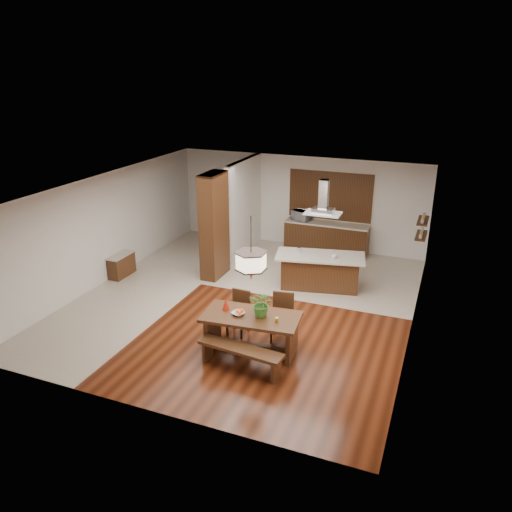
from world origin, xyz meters
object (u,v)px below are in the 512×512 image
at_px(dining_table, 251,325).
at_px(pendant_lantern, 251,249).
at_px(foliage_plant, 262,304).
at_px(fruit_bowl, 238,313).
at_px(dining_bench, 241,358).
at_px(range_hood, 324,197).
at_px(microwave, 302,215).
at_px(dining_chair_left, 238,313).
at_px(dining_chair_right, 282,318).
at_px(kitchen_island, 320,271).
at_px(island_cup, 334,256).
at_px(hallway_console, 122,265).

xyz_separation_m(dining_table, pendant_lantern, (0.00, 0.00, 1.65)).
bearing_deg(foliage_plant, fruit_bowl, -164.84).
bearing_deg(dining_bench, range_hood, 84.14).
bearing_deg(fruit_bowl, dining_table, 16.11).
bearing_deg(fruit_bowl, microwave, 95.27).
relative_size(dining_table, microwave, 3.57).
distance_m(dining_chair_left, dining_chair_right, 0.98).
bearing_deg(range_hood, kitchen_island, -90.00).
height_order(dining_chair_left, microwave, microwave).
height_order(dining_chair_left, foliage_plant, foliage_plant).
distance_m(dining_chair_left, pendant_lantern, 1.92).
bearing_deg(dining_table, foliage_plant, 13.99).
bearing_deg(fruit_bowl, range_hood, 78.15).
bearing_deg(foliage_plant, dining_chair_right, 69.55).
bearing_deg(kitchen_island, pendant_lantern, -109.63).
xyz_separation_m(kitchen_island, island_cup, (0.37, -0.11, 0.51)).
height_order(dining_chair_right, microwave, microwave).
height_order(dining_bench, dining_chair_right, dining_chair_right).
xyz_separation_m(hallway_console, dining_bench, (4.90, -2.98, -0.07)).
height_order(dining_chair_right, fruit_bowl, dining_chair_right).
bearing_deg(dining_chair_right, range_hood, 78.79).
relative_size(pendant_lantern, microwave, 2.29).
height_order(hallway_console, foliage_plant, foliage_plant).
relative_size(dining_bench, dining_chair_left, 1.77).
distance_m(foliage_plant, microwave, 6.29).
bearing_deg(foliage_plant, island_cup, 78.95).
distance_m(dining_chair_left, kitchen_island, 3.16).
bearing_deg(pendant_lantern, dining_chair_right, 56.00).
bearing_deg(hallway_console, dining_bench, -31.32).
distance_m(foliage_plant, fruit_bowl, 0.54).
bearing_deg(pendant_lantern, range_hood, 81.95).
bearing_deg(dining_table, kitchen_island, 81.95).
xyz_separation_m(hallway_console, dining_chair_right, (5.27, -1.64, 0.20)).
relative_size(dining_bench, fruit_bowl, 6.99).
bearing_deg(foliage_plant, dining_bench, -101.04).
distance_m(dining_chair_left, microwave, 5.75).
bearing_deg(hallway_console, dining_chair_right, -17.27).
distance_m(fruit_bowl, kitchen_island, 3.71).
xyz_separation_m(kitchen_island, range_hood, (0.00, 0.00, 1.98)).
relative_size(dining_chair_left, fruit_bowl, 3.94).
height_order(dining_bench, pendant_lantern, pendant_lantern).
distance_m(hallway_console, island_cup, 5.86).
height_order(dining_bench, microwave, microwave).
distance_m(dining_table, microwave, 6.33).
relative_size(dining_chair_right, kitchen_island, 0.43).
distance_m(range_hood, microwave, 3.32).
xyz_separation_m(dining_bench, island_cup, (0.81, 4.13, 0.75)).
bearing_deg(dining_chair_right, island_cup, 71.16).
xyz_separation_m(dining_table, dining_bench, (0.07, -0.70, -0.36)).
relative_size(kitchen_island, microwave, 4.24).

